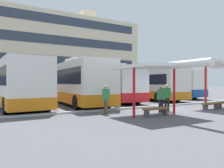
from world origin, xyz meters
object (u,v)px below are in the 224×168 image
coach_bus_1 (72,83)px  waiting_shelter_0 (159,67)px  coach_bus_2 (109,84)px  bench_1 (211,105)px  coach_bus_4 (162,84)px  bench_0 (156,110)px  coach_bus_3 (139,84)px  waiting_passenger_0 (167,95)px  waiting_passenger_2 (106,97)px  waiting_shelter_1 (221,65)px  waiting_passenger_1 (161,97)px  coach_bus_0 (15,84)px

coach_bus_1 → waiting_shelter_0: 9.61m
coach_bus_2 → bench_1: bearing=-75.9°
coach_bus_4 → bench_0: 16.31m
coach_bus_3 → bench_0: coach_bus_3 is taller
waiting_passenger_0 → waiting_passenger_2: 4.06m
waiting_shelter_1 → waiting_shelter_0: bearing=-176.9°
coach_bus_4 → bench_1: (-6.33, -11.31, -1.29)m
waiting_shelter_0 → waiting_passenger_0: size_ratio=2.98×
coach_bus_3 → waiting_passenger_1: coach_bus_3 is taller
waiting_shelter_0 → coach_bus_4: bearing=45.8°
waiting_passenger_0 → waiting_passenger_1: size_ratio=1.08×
waiting_shelter_0 → waiting_passenger_0: 2.92m
waiting_shelter_1 → waiting_passenger_1: 5.27m
coach_bus_2 → bench_1: coach_bus_2 is taller
coach_bus_3 → coach_bus_4: 4.35m
waiting_passenger_0 → waiting_passenger_2: (-3.97, 0.86, -0.02)m
bench_0 → bench_1: 5.12m
waiting_passenger_1 → coach_bus_1: bearing=107.7°
coach_bus_4 → coach_bus_1: bearing=-169.8°
coach_bus_2 → coach_bus_0: bearing=-176.3°
bench_0 → waiting_shelter_1: (6.01, 0.11, 2.68)m
coach_bus_1 → waiting_shelter_1: 11.83m
coach_bus_2 → bench_0: 10.34m
coach_bus_0 → coach_bus_4: bearing=7.2°
waiting_passenger_0 → coach_bus_3: bearing=61.4°
coach_bus_1 → waiting_shelter_1: coach_bus_1 is taller
coach_bus_2 → waiting_shelter_1: coach_bus_2 is taller
waiting_shelter_0 → waiting_passenger_2: bearing=131.6°
waiting_passenger_1 → coach_bus_4: bearing=46.1°
coach_bus_0 → waiting_passenger_2: (3.95, -7.31, -0.75)m
coach_bus_1 → coach_bus_2: size_ratio=1.14×
coach_bus_4 → waiting_shelter_0: bearing=-134.2°
coach_bus_2 → waiting_passenger_0: size_ratio=6.29×
bench_0 → waiting_shelter_1: bearing=1.0°
coach_bus_4 → waiting_shelter_1: bearing=-115.4°
waiting_shelter_0 → bench_0: 2.32m
waiting_passenger_2 → coach_bus_1: bearing=85.2°
waiting_shelter_0 → waiting_passenger_1: (1.26, 1.17, -1.74)m
waiting_shelter_0 → waiting_shelter_1: 6.03m
waiting_passenger_1 → waiting_passenger_0: bearing=17.3°
waiting_passenger_0 → waiting_passenger_1: bearing=-162.7°
coach_bus_2 → waiting_passenger_0: 8.78m
coach_bus_3 → coach_bus_4: size_ratio=1.12×
bench_0 → coach_bus_4: bearing=45.3°
coach_bus_2 → waiting_shelter_0: coach_bus_2 is taller
bench_0 → waiting_passenger_2: waiting_passenger_2 is taller
coach_bus_1 → coach_bus_3: (8.57, 1.48, -0.13)m
bench_1 → waiting_passenger_0: waiting_passenger_0 is taller
coach_bus_1 → waiting_passenger_0: size_ratio=7.20×
coach_bus_4 → waiting_passenger_2: 16.48m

